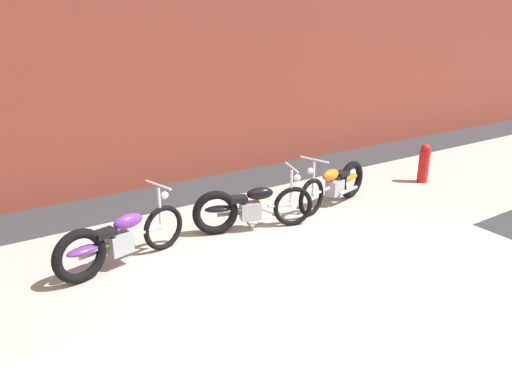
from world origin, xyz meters
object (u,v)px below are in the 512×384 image
Objects in this scene: fire_hydrant at (424,163)px; motorcycle_purple at (114,241)px; motorcycle_orange at (337,184)px; motorcycle_black at (246,208)px.

motorcycle_purple is at bearing -178.94° from fire_hydrant.
motorcycle_purple is 4.24m from motorcycle_orange.
motorcycle_purple is 2.15m from motorcycle_black.
motorcycle_orange is 2.35× the size of fire_hydrant.
motorcycle_black is (2.15, 0.07, 0.00)m from motorcycle_purple.
motorcycle_purple and motorcycle_black have the same top height.
motorcycle_purple and motorcycle_orange have the same top height.
motorcycle_black reaches higher than fire_hydrant.
fire_hydrant is at bearing 19.02° from motorcycle_black.
fire_hydrant is at bearing -12.38° from motorcycle_purple.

